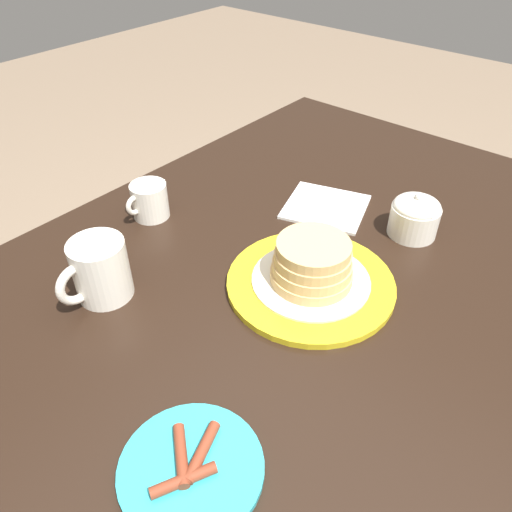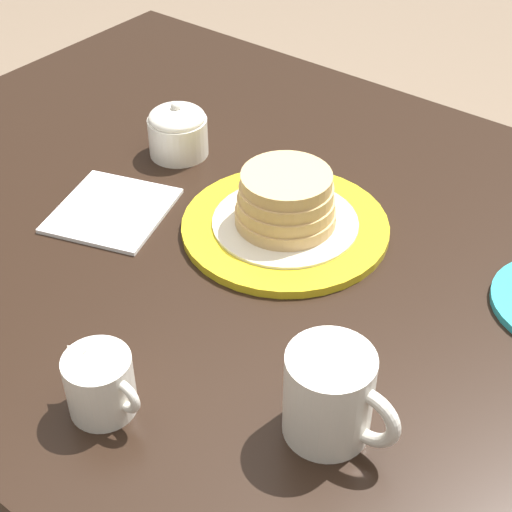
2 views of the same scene
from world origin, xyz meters
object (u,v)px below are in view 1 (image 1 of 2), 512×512
Objects in this scene: pancake_plate at (311,272)px; sugar_bowl at (415,216)px; napkin at (326,207)px; side_plate_bacon at (191,468)px; creamer_pitcher at (150,200)px; coffee_mug at (99,270)px.

pancake_plate reaches higher than sugar_bowl.
pancake_plate is 0.25m from napkin.
sugar_bowl is (-0.60, -0.02, 0.03)m from side_plate_bacon.
coffee_mug is at bearing 30.38° from creamer_pitcher.
creamer_pitcher reaches higher than napkin.
side_plate_bacon is at bearing 69.82° from coffee_mug.
sugar_bowl is at bearing 100.32° from napkin.
creamer_pitcher is at bearing -125.96° from side_plate_bacon.
coffee_mug reaches higher than pancake_plate.
side_plate_bacon reaches higher than napkin.
coffee_mug is 1.20× the size of creamer_pitcher.
side_plate_bacon is 1.89× the size of sugar_bowl.
pancake_plate reaches higher than napkin.
side_plate_bacon is (0.36, 0.08, -0.02)m from pancake_plate.
pancake_plate is at bearing 94.87° from creamer_pitcher.
pancake_plate is 3.08× the size of sugar_bowl.
pancake_plate is at bearing 27.87° from napkin.
creamer_pitcher is (0.03, -0.37, 0.01)m from pancake_plate.
sugar_bowl is (-0.48, 0.31, -0.01)m from coffee_mug.
sugar_bowl is (-0.25, 0.06, 0.01)m from pancake_plate.
coffee_mug is 0.57m from sugar_bowl.
pancake_plate is 1.44× the size of napkin.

